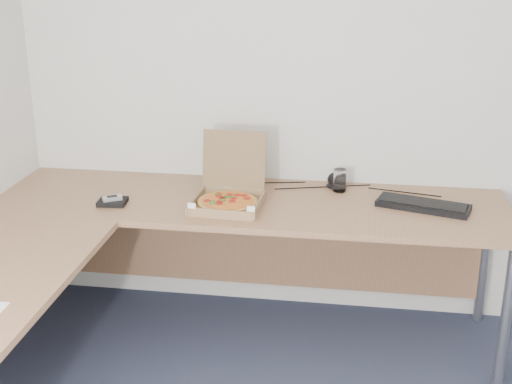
% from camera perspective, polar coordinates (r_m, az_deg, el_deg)
% --- Properties ---
extents(room_shell, '(3.50, 3.50, 2.50)m').
position_cam_1_polar(room_shell, '(1.86, 7.91, -1.53)').
color(room_shell, silver).
rests_on(room_shell, ground).
extents(desk, '(2.50, 2.20, 0.73)m').
position_cam_1_polar(desk, '(3.08, -7.76, -3.66)').
color(desk, '#986A48').
rests_on(desk, ground).
extents(pizza_box, '(0.32, 0.37, 0.32)m').
position_cam_1_polar(pizza_box, '(3.31, -2.30, -0.50)').
color(pizza_box, olive).
rests_on(pizza_box, desk).
extents(drinking_glass, '(0.07, 0.07, 0.12)m').
position_cam_1_polar(drinking_glass, '(3.52, 6.90, 0.95)').
color(drinking_glass, white).
rests_on(drinking_glass, desk).
extents(keyboard, '(0.46, 0.27, 0.03)m').
position_cam_1_polar(keyboard, '(3.38, 13.59, -1.08)').
color(keyboard, black).
rests_on(keyboard, desk).
extents(mouse, '(0.10, 0.08, 0.03)m').
position_cam_1_polar(mouse, '(3.56, 6.74, 0.45)').
color(mouse, black).
rests_on(mouse, desk).
extents(wallet, '(0.14, 0.12, 0.02)m').
position_cam_1_polar(wallet, '(3.41, -11.72, -0.79)').
color(wallet, black).
rests_on(wallet, desk).
extents(phone, '(0.10, 0.09, 0.02)m').
position_cam_1_polar(phone, '(3.40, -11.75, -0.49)').
color(phone, '#B2B5BA').
rests_on(phone, wallet).
extents(dome_speaker, '(0.10, 0.10, 0.08)m').
position_cam_1_polar(dome_speaker, '(3.60, 6.58, 1.09)').
color(dome_speaker, black).
rests_on(dome_speaker, desk).
extents(cable_bundle, '(0.55, 0.11, 0.01)m').
position_cam_1_polar(cable_bundle, '(3.59, 5.52, 0.42)').
color(cable_bundle, black).
rests_on(cable_bundle, desk).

